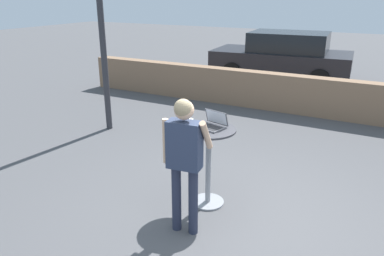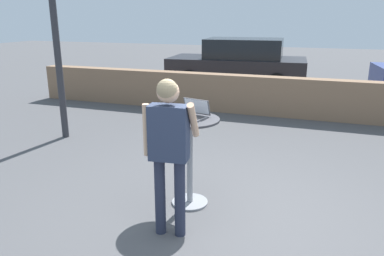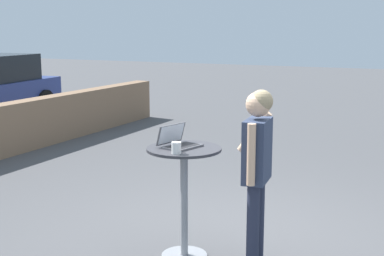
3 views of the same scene
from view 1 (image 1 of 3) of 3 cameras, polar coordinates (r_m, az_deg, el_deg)
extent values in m
plane|color=#4C4C4F|center=(4.75, 7.73, -14.29)|extent=(50.00, 50.00, 0.00)
cube|color=#84664C|center=(8.94, 18.87, 4.49)|extent=(12.55, 0.35, 0.88)
cylinder|color=gray|center=(5.13, 2.40, -11.16)|extent=(0.43, 0.43, 0.03)
cylinder|color=gray|center=(4.88, 2.49, -5.94)|extent=(0.07, 0.07, 1.01)
cylinder|color=#333338|center=(4.68, 2.59, -0.23)|extent=(0.68, 0.68, 0.02)
cube|color=#515156|center=(4.68, 2.67, 0.08)|extent=(0.38, 0.30, 0.02)
cube|color=black|center=(4.68, 2.68, 0.19)|extent=(0.33, 0.25, 0.00)
cube|color=#515156|center=(4.75, 3.77, 1.64)|extent=(0.34, 0.15, 0.19)
cube|color=white|center=(4.75, 3.73, 1.64)|extent=(0.31, 0.13, 0.16)
cylinder|color=white|center=(4.72, -0.30, 0.80)|extent=(0.08, 0.08, 0.10)
torus|color=white|center=(4.69, 0.31, 0.72)|extent=(0.05, 0.01, 0.05)
cylinder|color=#282D42|center=(4.42, -2.38, -10.64)|extent=(0.11, 0.11, 0.82)
cylinder|color=#282D42|center=(4.35, 0.18, -11.16)|extent=(0.11, 0.11, 0.82)
cube|color=#2D3851|center=(4.08, -1.17, -2.61)|extent=(0.40, 0.23, 0.54)
sphere|color=#DBAD89|center=(3.94, -1.21, 2.78)|extent=(0.21, 0.21, 0.21)
sphere|color=#9E8966|center=(3.91, -1.37, 3.04)|extent=(0.20, 0.20, 0.20)
cylinder|color=#DBAD89|center=(4.15, -4.03, -2.00)|extent=(0.07, 0.07, 0.52)
cylinder|color=#DBAD89|center=(4.02, 2.18, -1.13)|extent=(0.10, 0.32, 0.40)
cube|color=black|center=(12.42, 13.34, 9.89)|extent=(4.35, 2.20, 0.64)
cube|color=black|center=(12.30, 14.55, 12.60)|extent=(2.44, 1.83, 0.59)
cylinder|color=black|center=(11.93, 6.15, 8.48)|extent=(0.63, 0.26, 0.61)
cylinder|color=black|center=(13.63, 8.52, 9.82)|extent=(0.63, 0.26, 0.61)
cylinder|color=black|center=(11.43, 18.81, 7.03)|extent=(0.63, 0.26, 0.61)
cylinder|color=black|center=(13.19, 19.63, 8.56)|extent=(0.63, 0.26, 0.61)
cylinder|color=#2D2D33|center=(7.52, -13.82, 17.15)|extent=(0.12, 0.12, 4.72)
camera|label=2|loc=(0.71, -37.36, -29.02)|focal=35.00mm
camera|label=3|loc=(6.38, -45.92, 9.26)|focal=50.00mm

